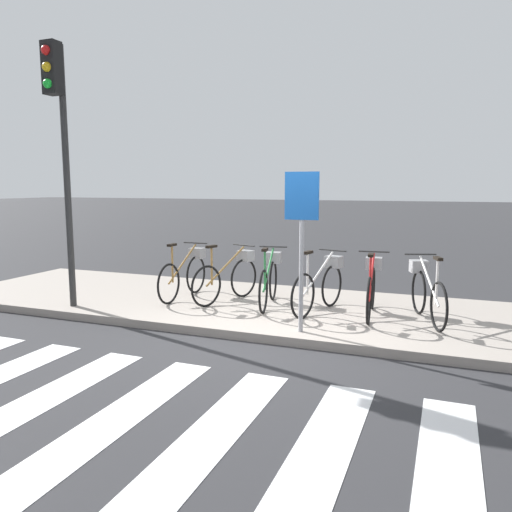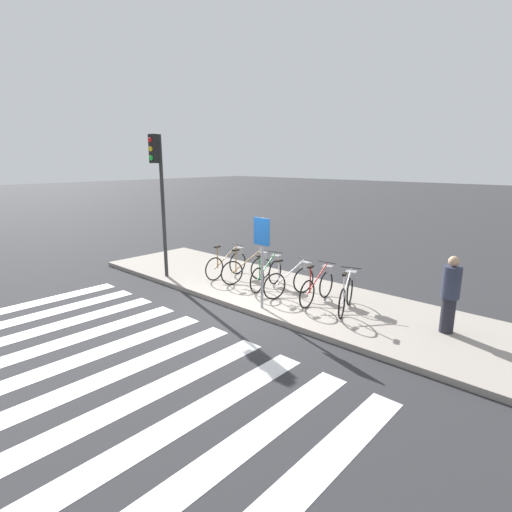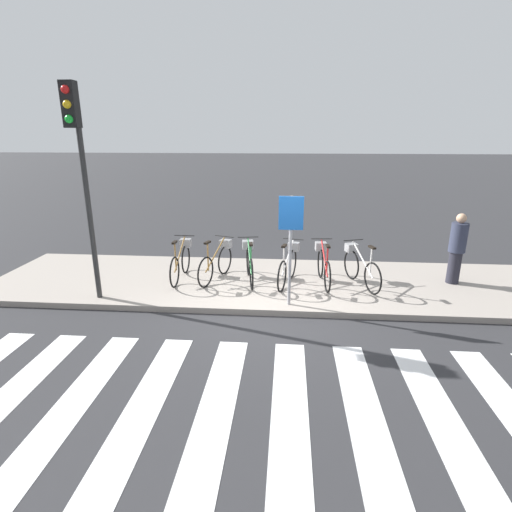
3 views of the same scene
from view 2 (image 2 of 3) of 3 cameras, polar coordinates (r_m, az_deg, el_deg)
name	(u,v)px [view 2 (image 2 of 3)]	position (r m, az deg, el deg)	size (l,w,h in m)	color
ground_plane	(239,311)	(9.29, -2.38, -7.91)	(120.00, 120.00, 0.00)	#2D2D30
sidewalk	(282,293)	(10.36, 3.70, -5.28)	(12.20, 3.11, 0.12)	#9E9389
parked_bicycle_0	(229,262)	(11.49, -3.92, -0.86)	(0.46, 1.57, 0.96)	black
parked_bicycle_1	(250,267)	(10.95, -0.91, -1.54)	(0.61, 1.50, 0.96)	black
parked_bicycle_2	(268,272)	(10.47, 1.77, -2.26)	(0.46, 1.55, 0.96)	black
parked_bicycle_3	(292,279)	(9.89, 5.23, -3.25)	(0.54, 1.53, 0.96)	black
parked_bicycle_4	(319,284)	(9.53, 9.00, -4.01)	(0.46, 1.56, 0.96)	black
parked_bicycle_5	(347,292)	(9.13, 12.87, -4.98)	(0.65, 1.49, 0.96)	black
pedestrian	(450,293)	(8.52, 25.99, -4.81)	(0.34, 0.34, 1.52)	#23232D
traffic_light	(158,177)	(11.39, -13.79, 10.85)	(0.24, 0.40, 3.95)	#2D2D2D
sign_post	(262,247)	(8.77, 0.84, 1.24)	(0.44, 0.07, 2.06)	#99999E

